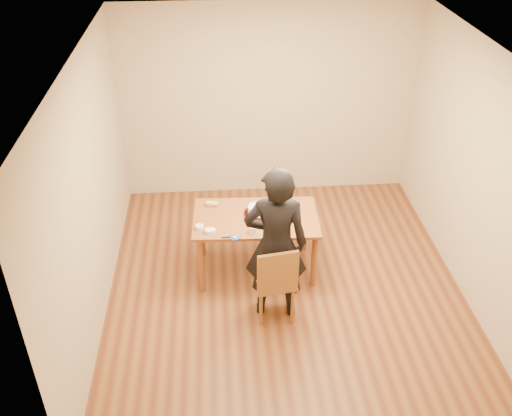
{
  "coord_description": "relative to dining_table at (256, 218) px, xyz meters",
  "views": [
    {
      "loc": [
        -0.71,
        -4.96,
        4.33
      ],
      "look_at": [
        -0.31,
        0.33,
        0.9
      ],
      "focal_mm": 40.0,
      "sensor_mm": 36.0,
      "label": 1
    }
  ],
  "objects": [
    {
      "name": "ramekin_green",
      "position": [
        -0.49,
        -0.26,
        0.04
      ],
      "size": [
        0.08,
        0.08,
        0.04
      ],
      "primitive_type": "cylinder",
      "color": "white",
      "rests_on": "dining_table"
    },
    {
      "name": "cake",
      "position": [
        0.03,
        0.05,
        0.08
      ],
      "size": [
        0.23,
        0.23,
        0.07
      ],
      "primitive_type": "cylinder",
      "color": "white",
      "rests_on": "cake_plate"
    },
    {
      "name": "dining_table",
      "position": [
        0.0,
        0.0,
        0.0
      ],
      "size": [
        1.44,
        0.89,
        0.04
      ],
      "primitive_type": "cube",
      "rotation": [
        0.0,
        0.0,
        -0.04
      ],
      "color": "brown",
      "rests_on": "floor"
    },
    {
      "name": "spatula",
      "position": [
        -0.32,
        -0.37,
        0.02
      ],
      "size": [
        0.15,
        0.03,
        0.01
      ],
      "primitive_type": "cube",
      "rotation": [
        0.0,
        0.0,
        0.08
      ],
      "color": "black",
      "rests_on": "dining_table"
    },
    {
      "name": "dining_chair",
      "position": [
        0.15,
        -0.78,
        -0.28
      ],
      "size": [
        0.44,
        0.44,
        0.04
      ],
      "primitive_type": "cube",
      "rotation": [
        0.0,
        0.0,
        0.15
      ],
      "color": "brown",
      "rests_on": "floor"
    },
    {
      "name": "frosting_tub",
      "position": [
        -0.05,
        -0.31,
        0.06
      ],
      "size": [
        0.09,
        0.09,
        0.08
      ],
      "primitive_type": "cylinder",
      "color": "white",
      "rests_on": "dining_table"
    },
    {
      "name": "frosting_lid",
      "position": [
        -0.25,
        -0.39,
        0.02
      ],
      "size": [
        0.09,
        0.09,
        0.01
      ],
      "primitive_type": "cylinder",
      "color": "#1945A5",
      "rests_on": "dining_table"
    },
    {
      "name": "frosting_dollop",
      "position": [
        -0.25,
        -0.39,
        0.03
      ],
      "size": [
        0.04,
        0.04,
        0.02
      ],
      "primitive_type": "ellipsoid",
      "color": "white",
      "rests_on": "frosting_lid"
    },
    {
      "name": "cake_plate",
      "position": [
        0.03,
        0.05,
        0.03
      ],
      "size": [
        0.32,
        0.32,
        0.02
      ],
      "primitive_type": "cylinder",
      "color": "#AB0B11",
      "rests_on": "dining_table"
    },
    {
      "name": "candy_box_pink",
      "position": [
        -0.49,
        0.28,
        0.03
      ],
      "size": [
        0.14,
        0.07,
        0.02
      ],
      "primitive_type": "cube",
      "rotation": [
        0.0,
        0.0,
        -0.02
      ],
      "color": "#DA3397",
      "rests_on": "dining_table"
    },
    {
      "name": "candy_box_green",
      "position": [
        -0.49,
        0.28,
        0.05
      ],
      "size": [
        0.15,
        0.1,
        0.02
      ],
      "primitive_type": "cube",
      "rotation": [
        0.0,
        0.0,
        -0.28
      ],
      "color": "#4DB721",
      "rests_on": "candy_box_pink"
    },
    {
      "name": "frosting_dome",
      "position": [
        0.03,
        0.05,
        0.13
      ],
      "size": [
        0.23,
        0.23,
        0.03
      ],
      "primitive_type": "ellipsoid",
      "color": "white",
      "rests_on": "cake"
    },
    {
      "name": "room_shell",
      "position": [
        0.31,
        -0.04,
        0.62
      ],
      "size": [
        4.0,
        4.5,
        2.7
      ],
      "color": "#5B2D16",
      "rests_on": "ground"
    },
    {
      "name": "person",
      "position": [
        0.15,
        -0.73,
        0.16
      ],
      "size": [
        0.69,
        0.49,
        1.78
      ],
      "primitive_type": "imported",
      "rotation": [
        0.0,
        0.0,
        3.04
      ],
      "color": "black",
      "rests_on": "floor"
    },
    {
      "name": "ramekin_yellow",
      "position": [
        -0.63,
        -0.18,
        0.04
      ],
      "size": [
        0.09,
        0.09,
        0.04
      ],
      "primitive_type": "cylinder",
      "color": "white",
      "rests_on": "dining_table"
    },
    {
      "name": "ramekin_multi",
      "position": [
        -0.53,
        -0.27,
        0.04
      ],
      "size": [
        0.09,
        0.09,
        0.04
      ],
      "primitive_type": "cylinder",
      "color": "white",
      "rests_on": "dining_table"
    }
  ]
}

